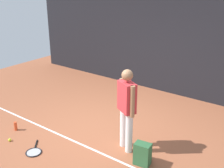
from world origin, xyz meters
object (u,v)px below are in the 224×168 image
(tennis_player, at_px, (127,106))
(water_bottle, at_px, (16,126))
(backpack, at_px, (143,154))
(tennis_ball_near_player, at_px, (10,140))
(tennis_racket, at_px, (34,151))

(tennis_player, relative_size, water_bottle, 8.36)
(tennis_player, xyz_separation_m, backpack, (0.54, -0.24, -0.76))
(tennis_ball_near_player, bearing_deg, tennis_racket, 3.92)
(tennis_player, xyz_separation_m, tennis_racket, (-1.41, -1.22, -0.95))
(tennis_racket, distance_m, backpack, 2.19)
(tennis_player, height_order, backpack, tennis_player)
(tennis_racket, distance_m, water_bottle, 1.08)
(backpack, height_order, water_bottle, backpack)
(tennis_player, bearing_deg, tennis_ball_near_player, 59.00)
(tennis_racket, height_order, tennis_ball_near_player, tennis_ball_near_player)
(tennis_player, distance_m, water_bottle, 2.74)
(tennis_player, distance_m, tennis_ball_near_player, 2.66)
(tennis_ball_near_player, height_order, water_bottle, water_bottle)
(tennis_player, distance_m, tennis_racket, 2.09)
(tennis_player, height_order, tennis_ball_near_player, tennis_player)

